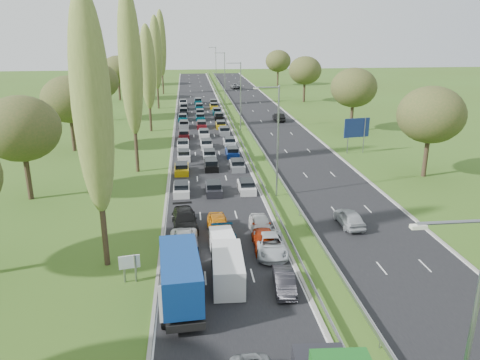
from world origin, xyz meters
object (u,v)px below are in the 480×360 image
white_van_rear (224,247)px  info_sign (130,265)px  near_car_2 (184,242)px  blue_lorry (181,274)px  near_car_3 (185,220)px  white_van_front (227,267)px  direction_sign (357,129)px

white_van_rear → info_sign: size_ratio=2.22×
near_car_2 → blue_lorry: blue_lorry is taller
near_car_3 → blue_lorry: bearing=-95.4°
white_van_front → direction_sign: direction_sign is taller
near_car_2 → blue_lorry: size_ratio=0.56×
white_van_front → direction_sign: bearing=59.6°
info_sign → direction_sign: (28.80, 33.74, 2.20)m
near_car_3 → direction_sign: 35.01m
white_van_rear → blue_lorry: bearing=-124.0°
blue_lorry → white_van_front: blue_lorry is taller
white_van_rear → direction_sign: 37.75m
near_car_3 → direction_sign: bearing=40.0°
near_car_3 → white_van_front: bearing=-77.3°
near_car_3 → white_van_rear: (3.12, -6.27, 0.15)m
blue_lorry → near_car_3: bearing=85.2°
near_car_2 → near_car_3: near_car_3 is taller
white_van_rear → direction_sign: size_ratio=0.90×
near_car_2 → white_van_rear: size_ratio=1.07×
near_car_2 → direction_sign: direction_sign is taller
info_sign → white_van_front: bearing=-5.9°
info_sign → white_van_rear: bearing=23.3°
white_van_front → info_sign: bearing=176.1°
white_van_front → direction_sign: 40.85m
white_van_rear → direction_sign: direction_sign is taller
near_car_3 → near_car_2: bearing=-95.3°
near_car_2 → direction_sign: 38.41m
blue_lorry → direction_sign: bearing=51.6°
direction_sign → white_van_rear: bearing=-125.3°
white_van_rear → info_sign: (-7.01, -3.01, 0.41)m
blue_lorry → white_van_rear: 6.74m
blue_lorry → white_van_front: 3.96m
blue_lorry → info_sign: 4.66m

